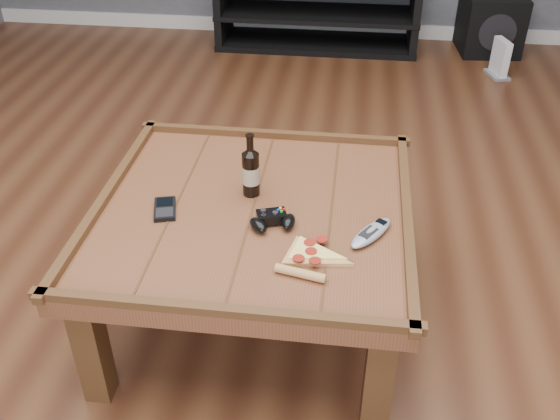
# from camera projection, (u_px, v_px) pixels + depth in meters

# --- Properties ---
(ground) EXTENTS (6.00, 6.00, 0.00)m
(ground) POSITION_uv_depth(u_px,v_px,m) (256.00, 311.00, 2.25)
(ground) COLOR #422112
(ground) RESTS_ON ground
(baseboard) EXTENTS (5.00, 0.02, 0.10)m
(baseboard) POSITION_uv_depth(u_px,v_px,m) (319.00, 28.00, 4.66)
(baseboard) COLOR silver
(baseboard) RESTS_ON ground
(coffee_table) EXTENTS (1.03, 1.03, 0.48)m
(coffee_table) POSITION_uv_depth(u_px,v_px,m) (254.00, 223.00, 2.03)
(coffee_table) COLOR brown
(coffee_table) RESTS_ON ground
(media_console) EXTENTS (1.40, 0.45, 0.50)m
(media_console) POSITION_uv_depth(u_px,v_px,m) (317.00, 11.00, 4.35)
(media_console) COLOR black
(media_console) RESTS_ON ground
(beer_bottle) EXTENTS (0.06, 0.06, 0.22)m
(beer_bottle) POSITION_uv_depth(u_px,v_px,m) (251.00, 171.00, 2.01)
(beer_bottle) COLOR black
(beer_bottle) RESTS_ON coffee_table
(game_controller) EXTENTS (0.15, 0.13, 0.04)m
(game_controller) POSITION_uv_depth(u_px,v_px,m) (273.00, 220.00, 1.90)
(game_controller) COLOR black
(game_controller) RESTS_ON coffee_table
(pizza_slice) EXTENTS (0.21, 0.29, 0.03)m
(pizza_slice) POSITION_uv_depth(u_px,v_px,m) (309.00, 257.00, 1.77)
(pizza_slice) COLOR tan
(pizza_slice) RESTS_ON coffee_table
(smartphone) EXTENTS (0.10, 0.14, 0.02)m
(smartphone) POSITION_uv_depth(u_px,v_px,m) (165.00, 209.00, 1.97)
(smartphone) COLOR black
(smartphone) RESTS_ON coffee_table
(remote_control) EXTENTS (0.15, 0.19, 0.03)m
(remote_control) POSITION_uv_depth(u_px,v_px,m) (371.00, 233.00, 1.86)
(remote_control) COLOR #8F959C
(remote_control) RESTS_ON coffee_table
(subwoofer) EXTENTS (0.42, 0.42, 0.39)m
(subwoofer) POSITION_uv_depth(u_px,v_px,m) (491.00, 23.00, 4.30)
(subwoofer) COLOR black
(subwoofer) RESTS_ON ground
(game_console) EXTENTS (0.15, 0.21, 0.24)m
(game_console) POSITION_uv_depth(u_px,v_px,m) (500.00, 60.00, 3.97)
(game_console) COLOR gray
(game_console) RESTS_ON ground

